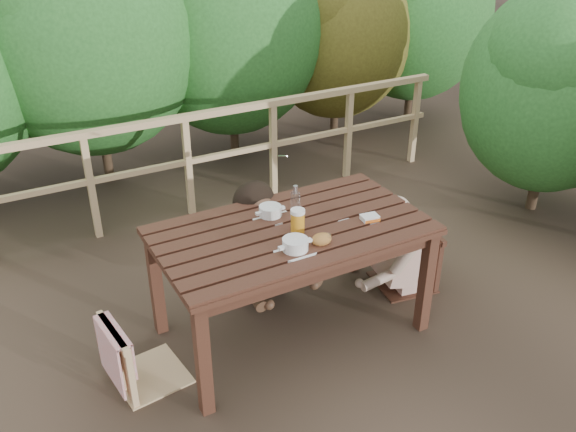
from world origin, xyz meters
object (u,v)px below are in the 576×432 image
woman (241,202)px  butter_tub (370,219)px  chair_far (243,226)px  chair_left (143,321)px  bread_roll (321,239)px  soup_near (295,245)px  soup_far (270,212)px  beer_glass (298,222)px  tumbler (327,239)px  bottle (295,204)px  diner_right (413,211)px  chair_right (407,235)px  table (291,281)px

woman → butter_tub: size_ratio=12.26×
butter_tub → chair_far: bearing=130.5°
chair_left → butter_tub: size_ratio=7.62×
bread_roll → butter_tub: 0.45m
soup_near → soup_far: size_ratio=1.06×
chair_far → bread_roll: size_ratio=7.83×
beer_glass → tumbler: beer_glass is taller
bottle → butter_tub: bearing=-28.7°
woman → diner_right: bearing=143.1°
beer_glass → diner_right: bearing=7.8°
diner_right → bread_roll: size_ratio=9.75×
bread_roll → diner_right: bearing=18.1°
soup_near → butter_tub: size_ratio=2.32×
chair_far → soup_near: chair_far is taller
diner_right → beer_glass: diner_right is taller
chair_left → woman: (0.99, 0.69, 0.27)m
woman → soup_far: (-0.00, -0.50, 0.15)m
chair_right → tumbler: 1.10m
bread_roll → beer_glass: (-0.07, 0.18, 0.05)m
chair_right → woman: size_ratio=0.62×
table → woman: woman is taller
chair_left → chair_far: bearing=-62.7°
soup_near → beer_glass: (0.12, 0.18, 0.04)m
chair_left → beer_glass: size_ratio=4.96×
chair_right → butter_tub: bearing=-57.5°
chair_right → table: bearing=-76.7°
bread_roll → bottle: size_ratio=0.50×
chair_left → bottle: size_ratio=3.34×
chair_right → soup_near: (-1.18, -0.33, 0.42)m
tumbler → soup_far: bearing=107.2°
butter_tub → diner_right: bearing=29.6°
beer_glass → butter_tub: 0.52m
diner_right → bottle: bearing=99.3°
soup_far → butter_tub: size_ratio=2.20×
table → soup_far: size_ratio=6.91×
chair_far → soup_near: 1.01m
table → diner_right: 1.12m
table → chair_left: 1.04m
table → chair_far: 0.70m
chair_right → woman: woman is taller
woman → bottle: (0.11, -0.63, 0.24)m
diner_right → woman: bearing=70.2°
soup_near → butter_tub: (0.62, 0.09, -0.02)m
beer_glass → butter_tub: (0.50, -0.09, -0.07)m
table → beer_glass: beer_glass is taller
bottle → tumbler: size_ratio=3.93×
soup_far → tumbler: bearing=-72.8°
bottle → tumbler: bearing=-84.8°
diner_right → butter_tub: (-0.59, -0.24, 0.20)m
chair_far → diner_right: size_ratio=0.80×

